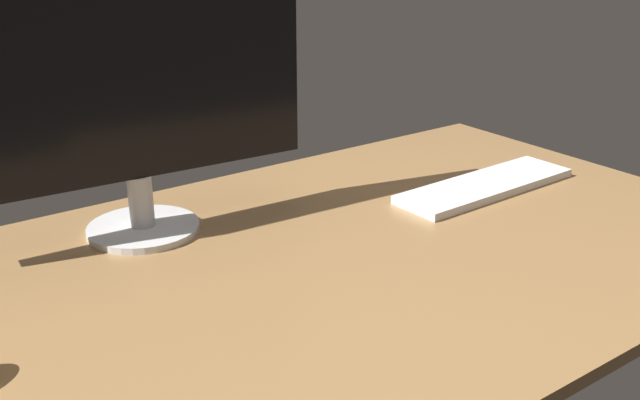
{
  "coord_description": "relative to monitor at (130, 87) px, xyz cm",
  "views": [
    {
      "loc": [
        -63.54,
        -82.27,
        51.54
      ],
      "look_at": [
        2.12,
        7.76,
        8.0
      ],
      "focal_mm": 41.85,
      "sensor_mm": 36.0,
      "label": 1
    }
  ],
  "objects": [
    {
      "name": "monitor",
      "position": [
        0.0,
        0.0,
        0.0
      ],
      "size": [
        57.82,
        18.33,
        43.29
      ],
      "rotation": [
        0.0,
        0.0,
        -0.07
      ],
      "color": "silver",
      "rests_on": "desk"
    },
    {
      "name": "keyboard",
      "position": [
        60.42,
        -19.71,
        -23.44
      ],
      "size": [
        38.66,
        11.93,
        1.58
      ],
      "primitive_type": "cube",
      "rotation": [
        0.0,
        0.0,
        0.02
      ],
      "color": "silver",
      "rests_on": "desk"
    },
    {
      "name": "desk",
      "position": [
        20.77,
        -25.74,
        -25.23
      ],
      "size": [
        140.0,
        84.0,
        2.0
      ],
      "primitive_type": "cube",
      "color": "olive",
      "rests_on": "ground"
    }
  ]
}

